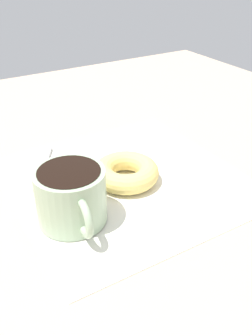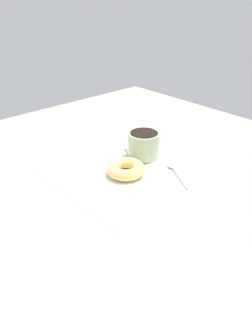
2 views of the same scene
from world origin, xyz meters
TOP-DOWN VIEW (x-y plane):
  - ground_plane at (0.00, 0.00)cm, footprint 120.00×120.00cm
  - napkin at (-1.09, -0.94)cm, footprint 33.37×33.37cm
  - coffee_cup at (9.73, 3.76)cm, footprint 9.00×11.88cm
  - donut at (-0.89, -0.61)cm, footprint 9.88×9.88cm
  - spoon at (10.08, -7.56)cm, footprint 8.14×12.69cm

SIDE VIEW (x-z plane):
  - ground_plane at x=0.00cm, z-range -2.00..0.00cm
  - napkin at x=-1.09cm, z-range 0.00..0.30cm
  - spoon at x=10.08cm, z-range 0.25..1.15cm
  - donut at x=-0.89cm, z-range 0.30..3.34cm
  - coffee_cup at x=9.73cm, z-range 0.44..7.74cm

